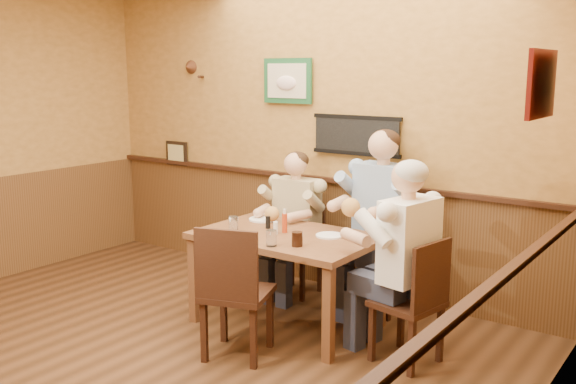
{
  "coord_description": "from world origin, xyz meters",
  "views": [
    {
      "loc": [
        3.36,
        -2.51,
        2.03
      ],
      "look_at": [
        0.55,
        1.42,
        1.1
      ],
      "focal_mm": 40.0,
      "sensor_mm": 36.0,
      "label": 1
    }
  ],
  "objects_px": {
    "dining_table": "(287,245)",
    "hot_sauce_bottle": "(285,222)",
    "chair_back_right": "(382,254)",
    "chair_right_end": "(407,300)",
    "diner_blue_polo": "(383,231)",
    "chair_back_left": "(297,250)",
    "water_glass_left": "(233,224)",
    "chair_near_side": "(237,290)",
    "diner_tan_shirt": "(297,231)",
    "pepper_shaker": "(268,222)",
    "diner_white_elder": "(408,274)",
    "salt_shaker": "(276,228)",
    "cola_tumbler": "(297,239)",
    "water_glass_mid": "(271,238)"
  },
  "relations": [
    {
      "from": "chair_right_end",
      "to": "diner_blue_polo",
      "type": "relative_size",
      "value": 0.65
    },
    {
      "from": "chair_back_left",
      "to": "cola_tumbler",
      "type": "relative_size",
      "value": 7.71
    },
    {
      "from": "diner_white_elder",
      "to": "salt_shaker",
      "type": "relative_size",
      "value": 13.23
    },
    {
      "from": "chair_near_side",
      "to": "hot_sauce_bottle",
      "type": "xyz_separation_m",
      "value": [
        -0.08,
        0.69,
        0.35
      ]
    },
    {
      "from": "dining_table",
      "to": "water_glass_mid",
      "type": "distance_m",
      "value": 0.4
    },
    {
      "from": "water_glass_mid",
      "to": "pepper_shaker",
      "type": "height_order",
      "value": "water_glass_mid"
    },
    {
      "from": "chair_back_left",
      "to": "water_glass_mid",
      "type": "distance_m",
      "value": 1.17
    },
    {
      "from": "diner_tan_shirt",
      "to": "water_glass_mid",
      "type": "height_order",
      "value": "diner_tan_shirt"
    },
    {
      "from": "dining_table",
      "to": "chair_back_right",
      "type": "distance_m",
      "value": 0.89
    },
    {
      "from": "dining_table",
      "to": "chair_back_left",
      "type": "bearing_deg",
      "value": 118.26
    },
    {
      "from": "diner_tan_shirt",
      "to": "pepper_shaker",
      "type": "bearing_deg",
      "value": -80.98
    },
    {
      "from": "chair_back_left",
      "to": "salt_shaker",
      "type": "xyz_separation_m",
      "value": [
        0.27,
        -0.69,
        0.39
      ]
    },
    {
      "from": "chair_back_left",
      "to": "pepper_shaker",
      "type": "relative_size",
      "value": 8.19
    },
    {
      "from": "dining_table",
      "to": "cola_tumbler",
      "type": "height_order",
      "value": "cola_tumbler"
    },
    {
      "from": "chair_back_right",
      "to": "salt_shaker",
      "type": "xyz_separation_m",
      "value": [
        -0.54,
        -0.78,
        0.31
      ]
    },
    {
      "from": "chair_right_end",
      "to": "pepper_shaker",
      "type": "distance_m",
      "value": 1.35
    },
    {
      "from": "dining_table",
      "to": "diner_blue_polo",
      "type": "xyz_separation_m",
      "value": [
        0.47,
        0.73,
        0.04
      ]
    },
    {
      "from": "chair_back_right",
      "to": "chair_near_side",
      "type": "relative_size",
      "value": 0.99
    },
    {
      "from": "chair_back_right",
      "to": "pepper_shaker",
      "type": "relative_size",
      "value": 9.65
    },
    {
      "from": "chair_right_end",
      "to": "pepper_shaker",
      "type": "bearing_deg",
      "value": -84.27
    },
    {
      "from": "chair_back_left",
      "to": "cola_tumbler",
      "type": "height_order",
      "value": "cola_tumbler"
    },
    {
      "from": "diner_white_elder",
      "to": "hot_sauce_bottle",
      "type": "distance_m",
      "value": 1.14
    },
    {
      "from": "water_glass_mid",
      "to": "pepper_shaker",
      "type": "xyz_separation_m",
      "value": [
        -0.34,
        0.41,
        -0.01
      ]
    },
    {
      "from": "salt_shaker",
      "to": "pepper_shaker",
      "type": "distance_m",
      "value": 0.19
    },
    {
      "from": "pepper_shaker",
      "to": "water_glass_mid",
      "type": "bearing_deg",
      "value": -49.96
    },
    {
      "from": "chair_back_right",
      "to": "diner_blue_polo",
      "type": "relative_size",
      "value": 0.7
    },
    {
      "from": "water_glass_mid",
      "to": "salt_shaker",
      "type": "distance_m",
      "value": 0.36
    },
    {
      "from": "chair_back_right",
      "to": "chair_near_side",
      "type": "xyz_separation_m",
      "value": [
        -0.42,
        -1.4,
        0.0
      ]
    },
    {
      "from": "diner_tan_shirt",
      "to": "salt_shaker",
      "type": "height_order",
      "value": "diner_tan_shirt"
    },
    {
      "from": "diner_white_elder",
      "to": "cola_tumbler",
      "type": "distance_m",
      "value": 0.84
    },
    {
      "from": "water_glass_left",
      "to": "hot_sauce_bottle",
      "type": "bearing_deg",
      "value": 27.58
    },
    {
      "from": "diner_white_elder",
      "to": "water_glass_mid",
      "type": "distance_m",
      "value": 1.02
    },
    {
      "from": "dining_table",
      "to": "water_glass_left",
      "type": "distance_m",
      "value": 0.46
    },
    {
      "from": "diner_tan_shirt",
      "to": "hot_sauce_bottle",
      "type": "bearing_deg",
      "value": -65.93
    },
    {
      "from": "chair_near_side",
      "to": "water_glass_mid",
      "type": "bearing_deg",
      "value": -121.93
    },
    {
      "from": "diner_tan_shirt",
      "to": "cola_tumbler",
      "type": "distance_m",
      "value": 1.1
    },
    {
      "from": "chair_back_right",
      "to": "chair_right_end",
      "type": "height_order",
      "value": "chair_back_right"
    },
    {
      "from": "chair_near_side",
      "to": "water_glass_left",
      "type": "distance_m",
      "value": 0.75
    },
    {
      "from": "diner_white_elder",
      "to": "dining_table",
      "type": "bearing_deg",
      "value": -82.38
    },
    {
      "from": "dining_table",
      "to": "hot_sauce_bottle",
      "type": "height_order",
      "value": "hot_sauce_bottle"
    },
    {
      "from": "water_glass_left",
      "to": "salt_shaker",
      "type": "height_order",
      "value": "water_glass_left"
    },
    {
      "from": "water_glass_mid",
      "to": "cola_tumbler",
      "type": "bearing_deg",
      "value": 35.06
    },
    {
      "from": "chair_back_right",
      "to": "hot_sauce_bottle",
      "type": "distance_m",
      "value": 0.94
    },
    {
      "from": "water_glass_left",
      "to": "salt_shaker",
      "type": "relative_size",
      "value": 1.2
    },
    {
      "from": "chair_near_side",
      "to": "diner_blue_polo",
      "type": "xyz_separation_m",
      "value": [
        0.42,
        1.4,
        0.21
      ]
    },
    {
      "from": "chair_back_right",
      "to": "cola_tumbler",
      "type": "xyz_separation_m",
      "value": [
        -0.2,
        -0.98,
        0.32
      ]
    },
    {
      "from": "dining_table",
      "to": "chair_back_left",
      "type": "distance_m",
      "value": 0.77
    },
    {
      "from": "salt_shaker",
      "to": "chair_back_right",
      "type": "bearing_deg",
      "value": 55.29
    },
    {
      "from": "diner_blue_polo",
      "to": "hot_sauce_bottle",
      "type": "xyz_separation_m",
      "value": [
        -0.51,
        -0.71,
        0.14
      ]
    },
    {
      "from": "chair_back_right",
      "to": "pepper_shaker",
      "type": "xyz_separation_m",
      "value": [
        -0.7,
        -0.68,
        0.31
      ]
    }
  ]
}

